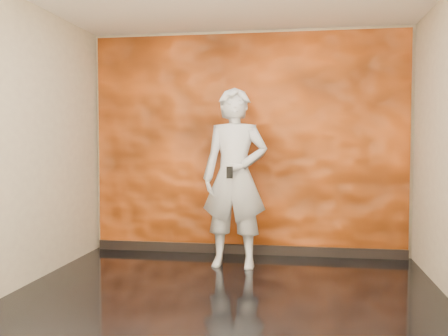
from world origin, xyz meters
TOP-DOWN VIEW (x-y plane):
  - room at (0.00, 0.00)m, footprint 4.02×4.02m
  - feature_wall at (0.00, 1.96)m, footprint 3.90×0.06m
  - baseboard at (0.00, 1.92)m, footprint 3.90×0.04m
  - man at (-0.07, 1.29)m, footprint 0.76×0.53m
  - phone at (-0.08, 0.98)m, footprint 0.07×0.03m

SIDE VIEW (x-z plane):
  - baseboard at x=0.00m, z-range 0.00..0.12m
  - man at x=-0.07m, z-range 0.00..2.02m
  - phone at x=-0.08m, z-range 1.02..1.15m
  - feature_wall at x=0.00m, z-range 0.00..2.75m
  - room at x=0.00m, z-range -0.01..2.81m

